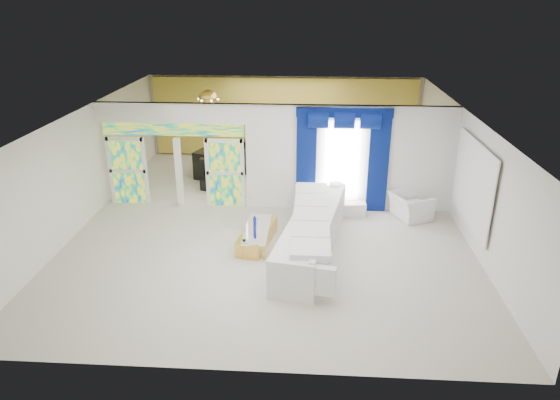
# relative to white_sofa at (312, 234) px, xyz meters

# --- Properties ---
(floor) EXTENTS (12.00, 12.00, 0.00)m
(floor) POSITION_rel_white_sofa_xyz_m (-1.10, 1.70, -0.43)
(floor) COLOR #B7AF9E
(floor) RESTS_ON ground
(dividing_wall) EXTENTS (5.70, 0.18, 3.00)m
(dividing_wall) POSITION_rel_white_sofa_xyz_m (1.05, 2.70, 1.07)
(dividing_wall) COLOR white
(dividing_wall) RESTS_ON ground
(dividing_header) EXTENTS (4.30, 0.18, 0.55)m
(dividing_header) POSITION_rel_white_sofa_xyz_m (-3.95, 2.70, 2.29)
(dividing_header) COLOR white
(dividing_header) RESTS_ON dividing_wall
(stained_panel_left) EXTENTS (0.95, 0.04, 2.00)m
(stained_panel_left) POSITION_rel_white_sofa_xyz_m (-5.37, 2.70, 0.57)
(stained_panel_left) COLOR #994C3F
(stained_panel_left) RESTS_ON ground
(stained_panel_right) EXTENTS (0.95, 0.04, 2.00)m
(stained_panel_right) POSITION_rel_white_sofa_xyz_m (-2.52, 2.70, 0.57)
(stained_panel_right) COLOR #994C3F
(stained_panel_right) RESTS_ON ground
(stained_transom) EXTENTS (4.00, 0.05, 0.35)m
(stained_transom) POSITION_rel_white_sofa_xyz_m (-3.95, 2.70, 1.82)
(stained_transom) COLOR #994C3F
(stained_transom) RESTS_ON dividing_header
(window_pane) EXTENTS (1.00, 0.02, 2.30)m
(window_pane) POSITION_rel_white_sofa_xyz_m (0.80, 2.60, 1.02)
(window_pane) COLOR white
(window_pane) RESTS_ON dividing_wall
(blue_drape_left) EXTENTS (0.55, 0.10, 2.80)m
(blue_drape_left) POSITION_rel_white_sofa_xyz_m (-0.20, 2.57, 0.97)
(blue_drape_left) COLOR #031144
(blue_drape_left) RESTS_ON ground
(blue_drape_right) EXTENTS (0.55, 0.10, 2.80)m
(blue_drape_right) POSITION_rel_white_sofa_xyz_m (1.80, 2.57, 0.97)
(blue_drape_right) COLOR #031144
(blue_drape_right) RESTS_ON ground
(blue_pelmet) EXTENTS (2.60, 0.12, 0.25)m
(blue_pelmet) POSITION_rel_white_sofa_xyz_m (0.80, 2.57, 2.39)
(blue_pelmet) COLOR #031144
(blue_pelmet) RESTS_ON dividing_wall
(wall_mirror) EXTENTS (0.04, 2.70, 1.90)m
(wall_mirror) POSITION_rel_white_sofa_xyz_m (3.84, 0.70, 1.12)
(wall_mirror) COLOR white
(wall_mirror) RESTS_ON ground
(gold_curtains) EXTENTS (9.70, 0.12, 2.90)m
(gold_curtains) POSITION_rel_white_sofa_xyz_m (-1.10, 7.60, 1.07)
(gold_curtains) COLOR #B1952A
(gold_curtains) RESTS_ON ground
(white_sofa) EXTENTS (1.80, 4.66, 0.87)m
(white_sofa) POSITION_rel_white_sofa_xyz_m (0.00, 0.00, 0.00)
(white_sofa) COLOR white
(white_sofa) RESTS_ON ground
(coffee_table) EXTENTS (0.90, 1.82, 0.39)m
(coffee_table) POSITION_rel_white_sofa_xyz_m (-1.35, 0.30, -0.24)
(coffee_table) COLOR gold
(coffee_table) RESTS_ON ground
(console_table) EXTENTS (1.11, 0.42, 0.36)m
(console_table) POSITION_rel_white_sofa_xyz_m (0.95, 2.19, -0.25)
(console_table) COLOR white
(console_table) RESTS_ON ground
(table_lamp) EXTENTS (0.36, 0.36, 0.58)m
(table_lamp) POSITION_rel_white_sofa_xyz_m (0.65, 2.19, 0.22)
(table_lamp) COLOR silver
(table_lamp) RESTS_ON console_table
(armchair) EXTENTS (1.26, 1.33, 0.68)m
(armchair) POSITION_rel_white_sofa_xyz_m (2.71, 2.13, -0.09)
(armchair) COLOR white
(armchair) RESTS_ON ground
(grand_piano) EXTENTS (1.92, 2.19, 0.93)m
(grand_piano) POSITION_rel_white_sofa_xyz_m (-3.02, 5.43, 0.03)
(grand_piano) COLOR black
(grand_piano) RESTS_ON ground
(piano_bench) EXTENTS (1.06, 0.68, 0.33)m
(piano_bench) POSITION_rel_white_sofa_xyz_m (-3.02, 3.83, -0.27)
(piano_bench) COLOR black
(piano_bench) RESTS_ON ground
(tv_console) EXTENTS (0.58, 0.54, 0.76)m
(tv_console) POSITION_rel_white_sofa_xyz_m (-5.73, 3.99, -0.05)
(tv_console) COLOR tan
(tv_console) RESTS_ON ground
(chandelier) EXTENTS (0.60, 0.60, 0.60)m
(chandelier) POSITION_rel_white_sofa_xyz_m (-3.40, 5.10, 2.22)
(chandelier) COLOR gold
(chandelier) RESTS_ON ceiling
(decanters) EXTENTS (0.21, 0.75, 0.28)m
(decanters) POSITION_rel_white_sofa_xyz_m (-1.35, 0.33, 0.05)
(decanters) COLOR white
(decanters) RESTS_ON coffee_table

